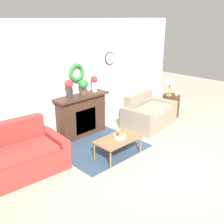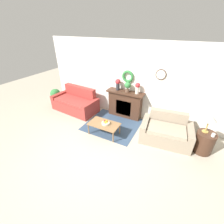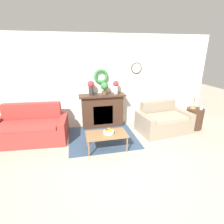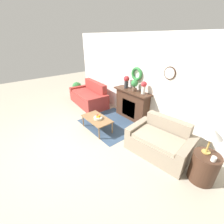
{
  "view_description": "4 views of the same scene",
  "coord_description": "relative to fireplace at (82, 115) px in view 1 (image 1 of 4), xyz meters",
  "views": [
    {
      "loc": [
        -3.67,
        -2.33,
        2.71
      ],
      "look_at": [
        -0.12,
        1.29,
        0.88
      ],
      "focal_mm": 42.0,
      "sensor_mm": 36.0,
      "label": 1
    },
    {
      "loc": [
        1.8,
        -2.29,
        3.07
      ],
      "look_at": [
        -0.05,
        1.26,
        0.74
      ],
      "focal_mm": 24.0,
      "sensor_mm": 36.0,
      "label": 2
    },
    {
      "loc": [
        -0.89,
        -2.6,
        2.25
      ],
      "look_at": [
        -0.04,
        1.2,
        0.86
      ],
      "focal_mm": 28.0,
      "sensor_mm": 36.0,
      "label": 3
    },
    {
      "loc": [
        3.09,
        -1.09,
        2.58
      ],
      "look_at": [
        0.18,
        1.29,
        0.67
      ],
      "focal_mm": 24.0,
      "sensor_mm": 36.0,
      "label": 4
    }
  ],
  "objects": [
    {
      "name": "coffee_table",
      "position": [
        -0.13,
        -1.35,
        -0.15
      ],
      "size": [
        0.96,
        0.55,
        0.4
      ],
      "color": "olive",
      "rests_on": "ground_plane"
    },
    {
      "name": "loveseat_right",
      "position": [
        1.65,
        -0.73,
        -0.21
      ],
      "size": [
        1.53,
        1.06,
        0.83
      ],
      "rotation": [
        0.0,
        0.0,
        0.12
      ],
      "color": "gray",
      "rests_on": "ground_plane"
    },
    {
      "name": "ground_plane",
      "position": [
        0.08,
        -2.37,
        -0.51
      ],
      "size": [
        16.0,
        16.0,
        0.0
      ],
      "primitive_type": "plane",
      "color": "#ADA38E"
    },
    {
      "name": "table_lamp",
      "position": [
        2.61,
        -0.7,
        0.53
      ],
      "size": [
        0.34,
        0.34,
        0.52
      ],
      "color": "#B28E42",
      "rests_on": "side_table_by_loveseat"
    },
    {
      "name": "fireplace",
      "position": [
        0.0,
        0.0,
        0.0
      ],
      "size": [
        1.37,
        0.41,
        1.01
      ],
      "color": "#42281C",
      "rests_on": "ground_plane"
    },
    {
      "name": "wall_back",
      "position": [
        0.08,
        0.21,
        0.84
      ],
      "size": [
        6.8,
        0.15,
        2.7
      ],
      "color": "white",
      "rests_on": "ground_plane"
    },
    {
      "name": "vase_on_mantel_left",
      "position": [
        -0.32,
        0.01,
        0.74
      ],
      "size": [
        0.19,
        0.19,
        0.41
      ],
      "color": "#2D2D33",
      "rests_on": "fireplace"
    },
    {
      "name": "fruit_bowl",
      "position": [
        -0.08,
        -1.34,
        -0.07
      ],
      "size": [
        0.25,
        0.25,
        0.12
      ],
      "color": "beige",
      "rests_on": "coffee_table"
    },
    {
      "name": "side_table_by_loveseat",
      "position": [
        2.67,
        -0.75,
        -0.2
      ],
      "size": [
        0.49,
        0.49,
        0.62
      ],
      "color": "#42281C",
      "rests_on": "ground_plane"
    },
    {
      "name": "potted_plant_on_mantel",
      "position": [
        0.07,
        -0.01,
        0.72
      ],
      "size": [
        0.22,
        0.22,
        0.37
      ],
      "color": "brown",
      "rests_on": "fireplace"
    },
    {
      "name": "floor_rug",
      "position": [
        -0.13,
        -0.76,
        -0.51
      ],
      "size": [
        1.8,
        1.65,
        0.01
      ],
      "color": "#334760",
      "rests_on": "ground_plane"
    },
    {
      "name": "vase_on_mantel_right",
      "position": [
        0.42,
        0.01,
        0.73
      ],
      "size": [
        0.17,
        0.17,
        0.39
      ],
      "color": "silver",
      "rests_on": "fireplace"
    },
    {
      "name": "mug",
      "position": [
        2.78,
        -0.84,
        0.15
      ],
      "size": [
        0.08,
        0.08,
        0.09
      ],
      "color": "silver",
      "rests_on": "side_table_by_loveseat"
    },
    {
      "name": "couch_left",
      "position": [
        -1.97,
        -0.49,
        -0.19
      ],
      "size": [
        1.9,
        1.05,
        0.92
      ],
      "rotation": [
        0.0,
        0.0,
        -0.08
      ],
      "color": "#9E332D",
      "rests_on": "ground_plane"
    }
  ]
}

